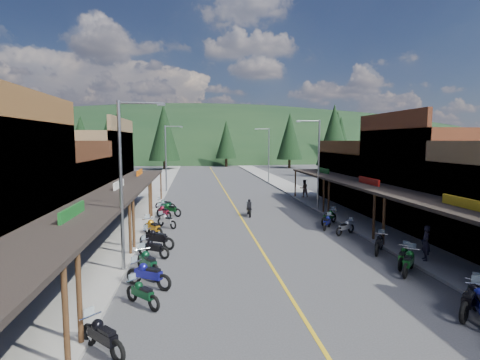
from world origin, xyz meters
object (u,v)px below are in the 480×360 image
object	(u,v)px
streetlight_3	(268,153)
bike_west_11	(170,209)
pine_1	(109,136)
bike_west_2	(102,335)
bike_east_5	(403,256)
bike_east_6	(379,243)
pedestrian_east_b	(304,188)
pine_0	(23,139)
pine_5	(337,134)
pine_7	(81,137)
bike_west_4	(148,273)
streetlight_0	(124,179)
pine_4	(290,136)
pine_6	(396,140)
shop_west_3	(81,171)
bike_west_8	(153,227)
rider_on_bike	(249,209)
pine_8	(80,142)
bike_east_3	(471,298)
bike_west_9	(167,220)
bike_west_10	(164,211)
bike_west_6	(153,247)
pedestrian_east_a	(426,243)
bike_west_3	(142,292)
shop_east_3	(372,178)
shop_west_2	(39,198)
streetlight_2	(317,161)
bike_west_12	(165,204)
bike_east_8	(327,221)
pine_9	(340,140)
pine_11	(334,135)
pine_10	(118,138)
pine_2	(164,132)
bike_east_9	(329,216)
shop_east_2	(435,177)

from	to	relation	value
streetlight_3	bike_west_11	distance (m)	26.38
pine_1	bike_west_2	xyz separation A→B (m)	(17.54, -82.90, -6.64)
bike_east_5	bike_east_6	world-z (taller)	bike_east_6
bike_east_5	pedestrian_east_b	bearing A→B (deg)	126.18
pine_0	pine_5	xyz separation A→B (m)	(74.00, 10.00, 1.51)
pine_7	bike_west_4	distance (m)	88.29
pine_0	streetlight_0	bearing A→B (deg)	-64.08
pine_4	pine_6	size ratio (longest dim) A/B	1.14
pine_4	bike_east_6	xyz separation A→B (m)	(-11.64, -64.55, -6.65)
shop_west_3	bike_west_8	xyz separation A→B (m)	(7.34, -10.69, -2.86)
rider_on_bike	shop_west_3	bearing A→B (deg)	162.70
pine_4	pine_8	world-z (taller)	pine_4
shop_west_3	pine_6	xyz separation A→B (m)	(59.78, 52.70, 2.96)
bike_east_3	bike_west_9	bearing A→B (deg)	-179.74
pine_0	pine_5	size ratio (longest dim) A/B	0.79
streetlight_3	bike_west_10	world-z (taller)	streetlight_3
bike_west_6	bike_west_9	distance (m)	6.86
pine_0	pedestrian_east_a	world-z (taller)	pine_0
streetlight_0	bike_west_11	size ratio (longest dim) A/B	3.69
bike_east_5	bike_east_6	distance (m)	2.30
bike_west_3	bike_west_6	size ratio (longest dim) A/B	0.98
shop_east_3	streetlight_0	bearing A→B (deg)	-140.12
shop_west_2	pine_5	distance (m)	85.16
streetlight_2	bike_west_12	world-z (taller)	streetlight_2
bike_east_6	bike_east_8	world-z (taller)	bike_east_6
shop_west_3	streetlight_0	xyz separation A→B (m)	(6.83, -17.30, 0.94)
bike_west_8	pine_0	bearing A→B (deg)	84.16
bike_east_8	bike_west_11	bearing A→B (deg)	-174.15
streetlight_2	pine_4	bearing A→B (deg)	78.01
pedestrian_east_b	shop_east_3	bearing A→B (deg)	144.58
pine_7	bike_west_6	distance (m)	84.22
shop_west_3	pine_9	world-z (taller)	pine_9
pine_0	pedestrian_east_b	distance (m)	67.28
bike_west_12	bike_west_11	bearing A→B (deg)	-141.12
pine_6	pine_11	distance (m)	36.78
bike_east_3	shop_west_2	bearing A→B (deg)	-162.38
streetlight_2	pedestrian_east_b	world-z (taller)	streetlight_2
pine_10	rider_on_bike	bearing A→B (deg)	-66.75
pine_1	bike_west_10	distance (m)	66.31
pine_0	pine_7	size ratio (longest dim) A/B	0.88
pine_11	pine_2	bearing A→B (deg)	146.31
bike_west_4	bike_west_8	world-z (taller)	bike_west_8
bike_west_6	bike_east_9	xyz separation A→B (m)	(12.10, 6.46, 0.05)
pine_9	rider_on_bike	world-z (taller)	pine_9
pine_0	bike_west_12	size ratio (longest dim) A/B	5.56
pine_7	bike_east_8	size ratio (longest dim) A/B	6.65
shop_east_2	pine_8	bearing A→B (deg)	133.05
pine_6	pine_7	bearing A→B (deg)	171.25
streetlight_0	pine_10	distance (m)	57.13
pine_0	pine_4	distance (m)	58.04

